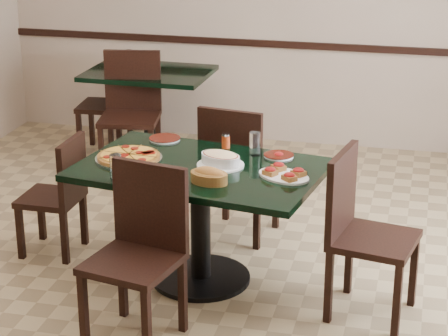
% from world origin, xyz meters
% --- Properties ---
extents(floor, '(5.50, 5.50, 0.00)m').
position_xyz_m(floor, '(0.00, 0.00, 0.00)').
color(floor, '#947D55').
rests_on(floor, ground).
extents(room_shell, '(5.50, 5.50, 5.50)m').
position_xyz_m(room_shell, '(1.02, 1.73, 1.17)').
color(room_shell, silver).
rests_on(room_shell, floor).
extents(main_table, '(1.55, 1.13, 0.75)m').
position_xyz_m(main_table, '(0.04, -0.10, 0.57)').
color(main_table, black).
rests_on(main_table, floor).
extents(back_table, '(1.06, 0.78, 0.75)m').
position_xyz_m(back_table, '(-1.01, 2.10, 0.52)').
color(back_table, black).
rests_on(back_table, floor).
extents(chair_far, '(0.51, 0.51, 0.95)m').
position_xyz_m(chair_far, '(0.11, 0.56, 0.53)').
color(chair_far, black).
rests_on(chair_far, floor).
extents(chair_near, '(0.53, 0.53, 0.96)m').
position_xyz_m(chair_near, '(-0.11, -0.77, 0.54)').
color(chair_near, black).
rests_on(chair_near, floor).
extents(chair_right, '(0.53, 0.53, 0.96)m').
position_xyz_m(chair_right, '(1.01, -0.25, 0.54)').
color(chair_right, black).
rests_on(chair_right, floor).
extents(chair_left, '(0.38, 0.38, 0.80)m').
position_xyz_m(chair_left, '(-0.95, 0.08, 0.44)').
color(chair_left, black).
rests_on(chair_left, floor).
extents(back_chair_near, '(0.53, 0.53, 0.99)m').
position_xyz_m(back_chair_near, '(-1.02, 1.69, 0.56)').
color(back_chair_near, black).
rests_on(back_chair_near, floor).
extents(back_chair_left, '(0.45, 0.45, 0.89)m').
position_xyz_m(back_chair_left, '(-1.33, 2.07, 0.49)').
color(back_chair_left, black).
rests_on(back_chair_left, floor).
extents(pepperoni_pizza, '(0.41, 0.41, 0.04)m').
position_xyz_m(pepperoni_pizza, '(-0.42, -0.07, 0.77)').
color(pepperoni_pizza, silver).
rests_on(pepperoni_pizza, main_table).
extents(lasagna_casserole, '(0.30, 0.28, 0.09)m').
position_xyz_m(lasagna_casserole, '(0.15, -0.06, 0.80)').
color(lasagna_casserole, silver).
rests_on(lasagna_casserole, main_table).
extents(bread_basket, '(0.25, 0.20, 0.09)m').
position_xyz_m(bread_basket, '(0.16, -0.34, 0.79)').
color(bread_basket, brown).
rests_on(bread_basket, main_table).
extents(bruschetta_platter, '(0.39, 0.35, 0.05)m').
position_xyz_m(bruschetta_platter, '(0.55, -0.16, 0.77)').
color(bruschetta_platter, silver).
rests_on(bruschetta_platter, main_table).
extents(side_plate_near, '(0.17, 0.17, 0.02)m').
position_xyz_m(side_plate_near, '(-0.20, -0.43, 0.76)').
color(side_plate_near, silver).
rests_on(side_plate_near, main_table).
extents(side_plate_far_r, '(0.19, 0.19, 0.03)m').
position_xyz_m(side_plate_far_r, '(0.46, 0.19, 0.76)').
color(side_plate_far_r, silver).
rests_on(side_plate_far_r, main_table).
extents(side_plate_far_l, '(0.20, 0.20, 0.02)m').
position_xyz_m(side_plate_far_l, '(-0.32, 0.34, 0.76)').
color(side_plate_far_l, silver).
rests_on(side_plate_far_l, main_table).
extents(napkin_setting, '(0.17, 0.17, 0.01)m').
position_xyz_m(napkin_setting, '(-0.16, -0.41, 0.75)').
color(napkin_setting, white).
rests_on(napkin_setting, main_table).
extents(water_glass_a, '(0.07, 0.07, 0.14)m').
position_xyz_m(water_glass_a, '(0.31, 0.18, 0.82)').
color(water_glass_a, white).
rests_on(water_glass_a, main_table).
extents(water_glass_b, '(0.07, 0.07, 0.15)m').
position_xyz_m(water_glass_b, '(-0.37, -0.41, 0.82)').
color(water_glass_b, white).
rests_on(water_glass_b, main_table).
extents(pepper_shaker, '(0.05, 0.05, 0.09)m').
position_xyz_m(pepper_shaker, '(0.11, 0.28, 0.80)').
color(pepper_shaker, '#D35016').
rests_on(pepper_shaker, main_table).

